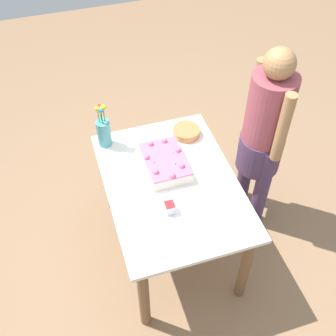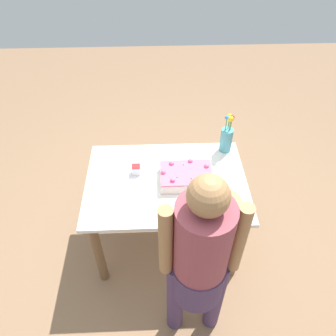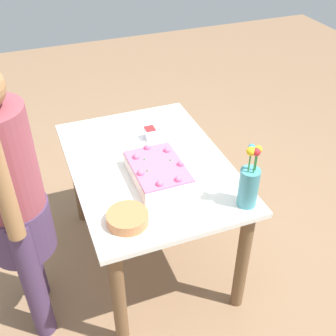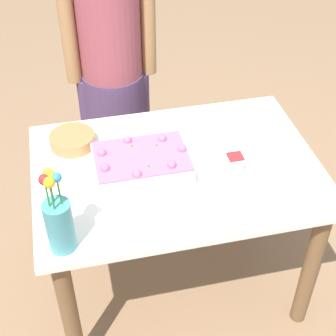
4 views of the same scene
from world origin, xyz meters
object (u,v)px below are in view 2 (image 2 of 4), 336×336
person_standing (200,260)px  cake_knife (110,205)px  flower_vase (227,138)px  fruit_bowl (227,202)px  sheet_cake (186,176)px  serving_plate_with_slice (136,172)px

person_standing → cake_knife: bearing=47.9°
flower_vase → fruit_bowl: 0.58m
cake_knife → fruit_bowl: 0.80m
flower_vase → person_standing: person_standing is taller
sheet_cake → fruit_bowl: (-0.26, 0.24, -0.02)m
flower_vase → person_standing: 1.09m
cake_knife → fruit_bowl: bearing=-68.0°
cake_knife → person_standing: size_ratio=0.12×
cake_knife → person_standing: 0.76m
fruit_bowl → serving_plate_with_slice: bearing=-27.4°
serving_plate_with_slice → flower_vase: flower_vase is taller
serving_plate_with_slice → cake_knife: bearing=59.5°
person_standing → fruit_bowl: bearing=-27.0°
cake_knife → fruit_bowl: fruit_bowl is taller
serving_plate_with_slice → fruit_bowl: (-0.62, 0.32, 0.00)m
cake_knife → person_standing: (-0.55, 0.50, 0.11)m
fruit_bowl → person_standing: 0.54m
cake_knife → fruit_bowl: (-0.80, 0.03, 0.02)m
flower_vase → cake_knife: bearing=31.8°
sheet_cake → serving_plate_with_slice: sheet_cake is taller
sheet_cake → person_standing: bearing=91.2°
cake_knife → serving_plate_with_slice: bearing=-6.6°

